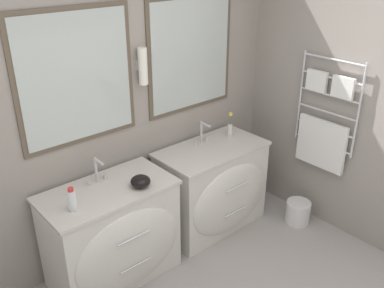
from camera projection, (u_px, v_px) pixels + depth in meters
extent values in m
cube|color=gray|center=(96.00, 109.00, 3.22)|extent=(5.15, 0.06, 2.60)
cube|color=brown|center=(77.00, 78.00, 2.99)|extent=(0.91, 0.02, 0.98)
cube|color=#B2BCBA|center=(77.00, 78.00, 2.99)|extent=(0.84, 0.01, 0.91)
cube|color=brown|center=(191.00, 54.00, 3.62)|extent=(0.91, 0.02, 0.98)
cube|color=#B2BCBA|center=(192.00, 54.00, 3.62)|extent=(0.84, 0.01, 0.91)
cylinder|color=white|center=(143.00, 66.00, 3.28)|extent=(0.07, 0.07, 0.29)
cube|color=silver|center=(139.00, 65.00, 3.31)|extent=(0.05, 0.02, 0.08)
cube|color=gray|center=(342.00, 91.00, 3.63)|extent=(0.06, 3.58, 2.60)
cylinder|color=silver|center=(358.00, 113.00, 3.50)|extent=(0.02, 0.02, 0.83)
cylinder|color=silver|center=(300.00, 96.00, 3.89)|extent=(0.02, 0.02, 0.83)
cylinder|color=silver|center=(334.00, 60.00, 3.53)|extent=(0.02, 0.57, 0.02)
cylinder|color=silver|center=(332.00, 78.00, 3.59)|extent=(0.02, 0.57, 0.02)
cylinder|color=silver|center=(329.00, 95.00, 3.66)|extent=(0.02, 0.57, 0.02)
cylinder|color=silver|center=(327.00, 112.00, 3.73)|extent=(0.02, 0.57, 0.02)
cylinder|color=silver|center=(324.00, 128.00, 3.79)|extent=(0.02, 0.57, 0.02)
cylinder|color=silver|center=(322.00, 144.00, 3.86)|extent=(0.02, 0.57, 0.02)
cube|color=white|center=(321.00, 144.00, 3.84)|extent=(0.04, 0.48, 0.45)
cube|color=white|center=(343.00, 88.00, 3.52)|extent=(0.04, 0.19, 0.18)
cube|color=white|center=(317.00, 81.00, 3.69)|extent=(0.04, 0.19, 0.18)
cube|color=silver|center=(112.00, 235.00, 3.31)|extent=(0.96, 0.51, 0.78)
ellipsoid|color=silver|center=(130.00, 251.00, 3.14)|extent=(0.89, 0.11, 0.65)
cube|color=beige|center=(107.00, 191.00, 3.14)|extent=(0.99, 0.54, 0.03)
ellipsoid|color=white|center=(109.00, 196.00, 3.14)|extent=(0.38, 0.33, 0.09)
cylinder|color=silver|center=(134.00, 238.00, 3.03)|extent=(0.27, 0.01, 0.01)
cylinder|color=silver|center=(136.00, 266.00, 3.13)|extent=(0.27, 0.01, 0.01)
cube|color=silver|center=(211.00, 188.00, 3.94)|extent=(0.96, 0.51, 0.78)
ellipsoid|color=silver|center=(231.00, 199.00, 3.77)|extent=(0.89, 0.11, 0.65)
cube|color=beige|center=(212.00, 149.00, 3.77)|extent=(0.99, 0.54, 0.03)
ellipsoid|color=white|center=(214.00, 153.00, 3.77)|extent=(0.38, 0.33, 0.09)
cylinder|color=silver|center=(237.00, 187.00, 3.66)|extent=(0.27, 0.01, 0.01)
cylinder|color=silver|center=(236.00, 212.00, 3.76)|extent=(0.27, 0.01, 0.01)
cylinder|color=silver|center=(96.00, 170.00, 3.19)|extent=(0.02, 0.02, 0.20)
cylinder|color=silver|center=(99.00, 162.00, 3.11)|extent=(0.02, 0.11, 0.02)
cylinder|color=silver|center=(89.00, 183.00, 3.18)|extent=(0.03, 0.03, 0.04)
cylinder|color=silver|center=(105.00, 177.00, 3.26)|extent=(0.03, 0.03, 0.04)
cylinder|color=silver|center=(201.00, 132.00, 3.82)|extent=(0.02, 0.02, 0.20)
cylinder|color=silver|center=(206.00, 125.00, 3.74)|extent=(0.02, 0.11, 0.02)
cylinder|color=silver|center=(195.00, 143.00, 3.81)|extent=(0.03, 0.03, 0.04)
cylinder|color=silver|center=(207.00, 139.00, 3.89)|extent=(0.03, 0.03, 0.04)
cylinder|color=silver|center=(72.00, 201.00, 2.85)|extent=(0.06, 0.06, 0.15)
cylinder|color=red|center=(71.00, 189.00, 2.82)|extent=(0.04, 0.04, 0.02)
ellipsoid|color=black|center=(140.00, 181.00, 3.14)|extent=(0.15, 0.15, 0.09)
cylinder|color=silver|center=(230.00, 130.00, 3.97)|extent=(0.04, 0.04, 0.11)
cylinder|color=#477238|center=(230.00, 120.00, 3.92)|extent=(0.01, 0.01, 0.10)
sphere|color=#E5BF47|center=(231.00, 114.00, 3.90)|extent=(0.04, 0.04, 0.04)
cylinder|color=silver|center=(298.00, 212.00, 4.08)|extent=(0.23, 0.23, 0.22)
torus|color=silver|center=(299.00, 203.00, 4.03)|extent=(0.23, 0.23, 0.01)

